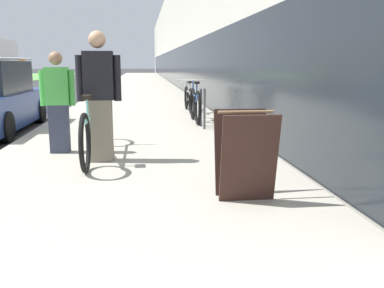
{
  "coord_description": "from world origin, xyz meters",
  "views": [
    {
      "loc": [
        5.57,
        -5.15,
        1.5
      ],
      "look_at": [
        7.61,
        12.74,
        -1.92
      ],
      "focal_mm": 40.0,
      "sensor_mm": 36.0,
      "label": 1
    }
  ],
  "objects_px": {
    "sandwich_board_sign": "(245,154)",
    "cruiser_bike_nearest": "(195,105)",
    "person_rider": "(99,97)",
    "bike_rack_hoop": "(203,103)",
    "tandem_bicycle": "(94,129)",
    "person_bystander": "(58,103)",
    "cruiser_bike_middle": "(188,98)"
  },
  "relations": [
    {
      "from": "sandwich_board_sign",
      "to": "cruiser_bike_nearest",
      "type": "bearing_deg",
      "value": 88.13
    },
    {
      "from": "person_rider",
      "to": "bike_rack_hoop",
      "type": "distance_m",
      "value": 3.56
    },
    {
      "from": "bike_rack_hoop",
      "to": "tandem_bicycle",
      "type": "bearing_deg",
      "value": -126.92
    },
    {
      "from": "person_rider",
      "to": "person_bystander",
      "type": "distance_m",
      "value": 0.96
    },
    {
      "from": "sandwich_board_sign",
      "to": "bike_rack_hoop",
      "type": "bearing_deg",
      "value": 87.12
    },
    {
      "from": "person_bystander",
      "to": "cruiser_bike_nearest",
      "type": "bearing_deg",
      "value": 52.1
    },
    {
      "from": "person_rider",
      "to": "cruiser_bike_middle",
      "type": "xyz_separation_m",
      "value": [
        1.88,
        6.1,
        -0.53
      ]
    },
    {
      "from": "tandem_bicycle",
      "to": "cruiser_bike_middle",
      "type": "distance_m",
      "value": 6.08
    },
    {
      "from": "bike_rack_hoop",
      "to": "sandwich_board_sign",
      "type": "bearing_deg",
      "value": -92.88
    },
    {
      "from": "cruiser_bike_nearest",
      "to": "cruiser_bike_middle",
      "type": "bearing_deg",
      "value": 87.94
    },
    {
      "from": "cruiser_bike_nearest",
      "to": "cruiser_bike_middle",
      "type": "distance_m",
      "value": 2.25
    },
    {
      "from": "cruiser_bike_middle",
      "to": "cruiser_bike_nearest",
      "type": "bearing_deg",
      "value": -92.06
    },
    {
      "from": "tandem_bicycle",
      "to": "person_bystander",
      "type": "bearing_deg",
      "value": 151.54
    },
    {
      "from": "person_rider",
      "to": "tandem_bicycle",
      "type": "bearing_deg",
      "value": 109.97
    },
    {
      "from": "tandem_bicycle",
      "to": "person_bystander",
      "type": "distance_m",
      "value": 0.73
    },
    {
      "from": "bike_rack_hoop",
      "to": "cruiser_bike_nearest",
      "type": "distance_m",
      "value": 0.85
    },
    {
      "from": "person_bystander",
      "to": "cruiser_bike_nearest",
      "type": "height_order",
      "value": "person_bystander"
    },
    {
      "from": "cruiser_bike_nearest",
      "to": "cruiser_bike_middle",
      "type": "height_order",
      "value": "cruiser_bike_nearest"
    },
    {
      "from": "tandem_bicycle",
      "to": "cruiser_bike_middle",
      "type": "relative_size",
      "value": 1.55
    },
    {
      "from": "bike_rack_hoop",
      "to": "sandwich_board_sign",
      "type": "height_order",
      "value": "sandwich_board_sign"
    },
    {
      "from": "person_rider",
      "to": "bike_rack_hoop",
      "type": "height_order",
      "value": "person_rider"
    },
    {
      "from": "cruiser_bike_middle",
      "to": "bike_rack_hoop",
      "type": "bearing_deg",
      "value": -90.42
    },
    {
      "from": "tandem_bicycle",
      "to": "sandwich_board_sign",
      "type": "height_order",
      "value": "tandem_bicycle"
    },
    {
      "from": "tandem_bicycle",
      "to": "sandwich_board_sign",
      "type": "xyz_separation_m",
      "value": [
        1.74,
        -2.24,
        0.05
      ]
    },
    {
      "from": "person_rider",
      "to": "sandwich_board_sign",
      "type": "height_order",
      "value": "person_rider"
    },
    {
      "from": "person_bystander",
      "to": "tandem_bicycle",
      "type": "bearing_deg",
      "value": -28.46
    },
    {
      "from": "person_bystander",
      "to": "bike_rack_hoop",
      "type": "xyz_separation_m",
      "value": [
        2.54,
        2.35,
        -0.26
      ]
    },
    {
      "from": "tandem_bicycle",
      "to": "person_rider",
      "type": "xyz_separation_m",
      "value": [
        0.13,
        -0.36,
        0.49
      ]
    },
    {
      "from": "tandem_bicycle",
      "to": "cruiser_bike_middle",
      "type": "xyz_separation_m",
      "value": [
        2.01,
        5.74,
        -0.03
      ]
    },
    {
      "from": "cruiser_bike_middle",
      "to": "sandwich_board_sign",
      "type": "distance_m",
      "value": 7.98
    },
    {
      "from": "bike_rack_hoop",
      "to": "sandwich_board_sign",
      "type": "relative_size",
      "value": 0.94
    },
    {
      "from": "person_bystander",
      "to": "cruiser_bike_nearest",
      "type": "relative_size",
      "value": 0.88
    }
  ]
}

